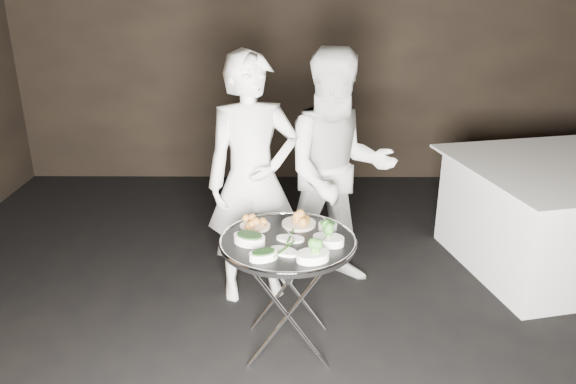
{
  "coord_description": "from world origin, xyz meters",
  "views": [
    {
      "loc": [
        -0.12,
        -2.38,
        2.1
      ],
      "look_at": [
        -0.14,
        0.59,
        0.95
      ],
      "focal_mm": 35.0,
      "sensor_mm": 36.0,
      "label": 1
    }
  ],
  "objects_px": {
    "waiter_right": "(338,172)",
    "dining_table": "(555,217)",
    "waiter_left": "(253,180)",
    "tray_stand": "(288,291)",
    "serving_tray": "(288,242)"
  },
  "relations": [
    {
      "from": "waiter_right",
      "to": "dining_table",
      "type": "xyz_separation_m",
      "value": [
        1.66,
        0.24,
        -0.43
      ]
    },
    {
      "from": "waiter_left",
      "to": "tray_stand",
      "type": "bearing_deg",
      "value": -84.71
    },
    {
      "from": "serving_tray",
      "to": "dining_table",
      "type": "bearing_deg",
      "value": 27.66
    },
    {
      "from": "waiter_left",
      "to": "dining_table",
      "type": "relative_size",
      "value": 1.18
    },
    {
      "from": "serving_tray",
      "to": "waiter_left",
      "type": "height_order",
      "value": "waiter_left"
    },
    {
      "from": "waiter_right",
      "to": "tray_stand",
      "type": "bearing_deg",
      "value": -122.56
    },
    {
      "from": "waiter_left",
      "to": "dining_table",
      "type": "height_order",
      "value": "waiter_left"
    },
    {
      "from": "tray_stand",
      "to": "waiter_right",
      "type": "xyz_separation_m",
      "value": [
        0.34,
        0.81,
        0.45
      ]
    },
    {
      "from": "serving_tray",
      "to": "waiter_left",
      "type": "distance_m",
      "value": 0.69
    },
    {
      "from": "tray_stand",
      "to": "serving_tray",
      "type": "distance_m",
      "value": 0.32
    },
    {
      "from": "tray_stand",
      "to": "waiter_right",
      "type": "relative_size",
      "value": 0.42
    },
    {
      "from": "tray_stand",
      "to": "waiter_right",
      "type": "bearing_deg",
      "value": 67.52
    },
    {
      "from": "waiter_left",
      "to": "waiter_right",
      "type": "bearing_deg",
      "value": 1.77
    },
    {
      "from": "tray_stand",
      "to": "dining_table",
      "type": "xyz_separation_m",
      "value": [
        2.0,
        1.05,
        0.01
      ]
    },
    {
      "from": "serving_tray",
      "to": "waiter_right",
      "type": "distance_m",
      "value": 0.89
    }
  ]
}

